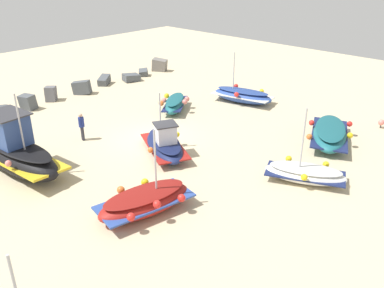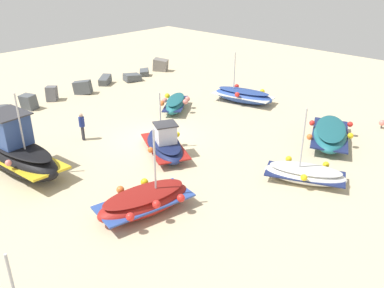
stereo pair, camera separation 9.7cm
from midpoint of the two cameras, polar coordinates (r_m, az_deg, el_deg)
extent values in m
plane|color=beige|center=(23.43, -5.34, 0.63)|extent=(56.71, 56.71, 0.00)
ellipsoid|color=navy|center=(21.59, -3.71, -0.36)|extent=(3.31, 4.33, 0.82)
cube|color=maroon|center=(21.58, -3.72, -0.27)|extent=(3.28, 4.21, 0.10)
ellipsoid|color=#151E45|center=(21.45, -3.74, 0.44)|extent=(2.90, 3.81, 0.15)
cube|color=silver|center=(20.97, -3.55, 1.46)|extent=(1.28, 1.25, 0.96)
cube|color=#333338|center=(20.77, -3.59, 2.76)|extent=(1.48, 1.45, 0.06)
cylinder|color=#B7B7BC|center=(21.57, -4.32, 4.15)|extent=(0.08, 0.08, 2.37)
sphere|color=yellow|center=(22.33, -1.95, 1.34)|extent=(0.29, 0.29, 0.29)
sphere|color=orange|center=(20.65, -5.66, -0.83)|extent=(0.29, 0.29, 0.29)
ellipsoid|color=#2D4C9E|center=(29.41, 7.23, 6.63)|extent=(2.72, 4.62, 1.04)
cube|color=white|center=(29.39, 7.24, 6.72)|extent=(2.69, 4.45, 0.21)
ellipsoid|color=navy|center=(29.29, 7.27, 7.34)|extent=(2.34, 4.06, 0.26)
cylinder|color=#B7B7BC|center=(29.22, 6.03, 10.14)|extent=(0.08, 0.08, 2.57)
sphere|color=red|center=(30.61, 6.35, 8.00)|extent=(0.34, 0.34, 0.34)
sphere|color=red|center=(28.39, 6.40, 6.85)|extent=(0.34, 0.34, 0.34)
sphere|color=yellow|center=(29.88, 9.86, 7.23)|extent=(0.34, 0.34, 0.34)
ellipsoid|color=#1E6670|center=(24.04, 18.76, 1.22)|extent=(5.03, 3.64, 1.01)
cube|color=navy|center=(24.02, 18.78, 1.32)|extent=(4.87, 3.60, 0.15)
ellipsoid|color=#1A565F|center=(23.89, 18.89, 2.09)|extent=(4.41, 3.18, 0.21)
sphere|color=red|center=(25.12, 21.27, 2.58)|extent=(0.32, 0.32, 0.32)
sphere|color=red|center=(24.26, 16.49, 2.83)|extent=(0.32, 0.32, 0.32)
sphere|color=yellow|center=(23.62, 21.32, 1.08)|extent=(0.32, 0.32, 0.32)
sphere|color=orange|center=(22.81, 16.18, 0.95)|extent=(0.32, 0.32, 0.32)
ellipsoid|color=black|center=(21.24, -22.68, -1.92)|extent=(2.50, 5.65, 1.54)
cube|color=gold|center=(21.21, -22.71, -1.75)|extent=(2.46, 5.43, 0.26)
ellipsoid|color=black|center=(20.99, -22.95, -0.48)|extent=(2.13, 4.97, 0.35)
cube|color=#2D4784|center=(21.05, -23.97, 1.94)|extent=(1.52, 1.82, 1.48)
cube|color=#333338|center=(20.79, -24.33, 3.89)|extent=(1.77, 2.11, 0.06)
cylinder|color=#B7B7BC|center=(19.95, -22.74, 2.84)|extent=(0.08, 0.08, 2.70)
sphere|color=#EA7F75|center=(19.81, -24.08, -2.43)|extent=(0.29, 0.29, 0.29)
sphere|color=yellow|center=(22.25, -21.90, 1.00)|extent=(0.29, 0.29, 0.29)
ellipsoid|color=maroon|center=(16.89, -6.48, -8.04)|extent=(4.32, 2.43, 0.94)
cube|color=#2D4C9E|center=(16.87, -6.49, -7.91)|extent=(4.17, 2.46, 0.09)
ellipsoid|color=maroon|center=(16.69, -6.55, -6.93)|extent=(3.80, 2.13, 0.16)
cylinder|color=#B7B7BC|center=(16.25, -5.06, -2.23)|extent=(0.08, 0.08, 2.59)
sphere|color=red|center=(16.55, -1.39, -7.53)|extent=(0.33, 0.33, 0.33)
sphere|color=yellow|center=(17.70, -6.48, -5.29)|extent=(0.33, 0.33, 0.33)
sphere|color=red|center=(15.96, -4.81, -8.38)|extent=(0.33, 0.33, 0.33)
sphere|color=orange|center=(17.26, -9.79, -6.29)|extent=(0.33, 0.33, 0.33)
sphere|color=red|center=(15.58, -8.43, -10.00)|extent=(0.33, 0.33, 0.33)
ellipsoid|color=#1E6670|center=(27.65, -2.21, 5.55)|extent=(3.45, 2.95, 0.91)
cube|color=navy|center=(27.63, -2.21, 5.63)|extent=(3.35, 2.88, 0.13)
ellipsoid|color=#1A565F|center=(27.53, -2.22, 6.24)|extent=(3.02, 2.57, 0.19)
sphere|color=orange|center=(26.80, -4.14, 5.68)|extent=(0.35, 0.35, 0.35)
sphere|color=#EA7F75|center=(26.97, -0.83, 5.89)|extent=(0.35, 0.35, 0.35)
sphere|color=#EA7F75|center=(27.70, -3.74, 6.11)|extent=(0.35, 0.35, 0.35)
sphere|color=#EA7F75|center=(27.89, -0.53, 6.28)|extent=(0.35, 0.35, 0.35)
sphere|color=yellow|center=(28.57, -3.36, 6.73)|extent=(0.35, 0.35, 0.35)
ellipsoid|color=white|center=(19.69, 15.58, -4.12)|extent=(2.87, 4.00, 0.71)
cube|color=navy|center=(19.67, 15.60, -4.03)|extent=(2.86, 3.88, 0.06)
ellipsoid|color=beige|center=(19.55, 15.68, -3.36)|extent=(2.52, 3.51, 0.12)
cylinder|color=#B7B7BC|center=(18.92, 15.36, 0.72)|extent=(0.08, 0.08, 2.86)
sphere|color=yellow|center=(20.37, 13.45, -2.05)|extent=(0.30, 0.30, 0.30)
sphere|color=yellow|center=(18.79, 15.47, -4.53)|extent=(0.30, 0.30, 0.30)
sphere|color=yellow|center=(20.34, 18.29, -2.76)|extent=(0.30, 0.30, 0.30)
cylinder|color=#2D2D38|center=(24.01, -14.90, 1.54)|extent=(0.14, 0.14, 0.82)
cylinder|color=#2D2D38|center=(23.87, -14.77, 1.42)|extent=(0.14, 0.14, 0.82)
cylinder|color=navy|center=(23.68, -15.01, 3.01)|extent=(0.32, 0.32, 0.56)
sphere|color=tan|center=(23.54, -15.12, 3.88)|extent=(0.22, 0.22, 0.22)
cube|color=#4C5156|center=(29.67, -24.89, 4.28)|extent=(1.43, 1.13, 0.86)
cube|color=#4C5156|center=(30.00, -21.72, 5.47)|extent=(0.99, 1.21, 1.09)
cube|color=slate|center=(31.20, -18.87, 6.67)|extent=(1.09, 1.08, 1.09)
cube|color=#4C5156|center=(32.12, -14.90, 7.62)|extent=(1.39, 1.53, 1.14)
cube|color=#4C5156|center=(34.18, -11.93, 8.65)|extent=(1.59, 1.42, 0.82)
cube|color=#4C5156|center=(34.78, -8.25, 9.16)|extent=(1.58, 1.45, 0.67)
cube|color=#4C5156|center=(36.12, -6.57, 9.83)|extent=(1.18, 1.14, 0.75)
cube|color=slate|center=(37.49, -4.32, 10.90)|extent=(1.27, 1.58, 1.27)
cylinder|color=#3F3F42|center=(27.34, 24.94, 2.17)|extent=(0.08, 0.08, 0.18)
sphere|color=#EA7F75|center=(27.24, 25.04, 2.70)|extent=(0.37, 0.37, 0.37)
camera|label=1|loc=(0.05, -89.87, 0.06)|focal=38.29mm
camera|label=2|loc=(0.05, 90.13, -0.06)|focal=38.29mm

